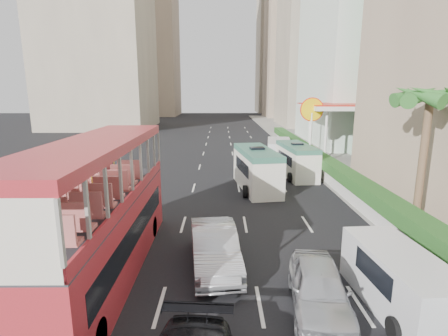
{
  "coord_description": "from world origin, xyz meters",
  "views": [
    {
      "loc": [
        -1.62,
        -11.94,
        6.71
      ],
      "look_at": [
        -1.5,
        4.0,
        3.2
      ],
      "focal_mm": 28.0,
      "sensor_mm": 36.0,
      "label": 1
    }
  ],
  "objects_px": {
    "double_decker_bus": "(100,210)",
    "van_asset": "(257,183)",
    "palm_tree": "(422,164)",
    "car_silver_lane_b": "(318,309)",
    "minibus_near": "(257,169)",
    "shell_station": "(337,132)",
    "minibus_far": "(296,161)",
    "panel_van_far": "(279,151)",
    "panel_van_near": "(400,281)",
    "car_silver_lane_a": "(215,266)"
  },
  "relations": [
    {
      "from": "double_decker_bus",
      "to": "van_asset",
      "type": "relative_size",
      "value": 2.6
    },
    {
      "from": "palm_tree",
      "to": "car_silver_lane_b",
      "type": "bearing_deg",
      "value": -135.86
    },
    {
      "from": "minibus_near",
      "to": "shell_station",
      "type": "distance_m",
      "value": 14.54
    },
    {
      "from": "minibus_far",
      "to": "panel_van_far",
      "type": "relative_size",
      "value": 1.08
    },
    {
      "from": "panel_van_near",
      "to": "panel_van_far",
      "type": "height_order",
      "value": "panel_van_far"
    },
    {
      "from": "car_silver_lane_a",
      "to": "shell_station",
      "type": "distance_m",
      "value": 25.51
    },
    {
      "from": "minibus_near",
      "to": "panel_van_near",
      "type": "bearing_deg",
      "value": -85.73
    },
    {
      "from": "double_decker_bus",
      "to": "minibus_near",
      "type": "height_order",
      "value": "double_decker_bus"
    },
    {
      "from": "double_decker_bus",
      "to": "panel_van_near",
      "type": "relative_size",
      "value": 2.4
    },
    {
      "from": "double_decker_bus",
      "to": "minibus_near",
      "type": "bearing_deg",
      "value": 59.89
    },
    {
      "from": "car_silver_lane_a",
      "to": "minibus_far",
      "type": "height_order",
      "value": "minibus_far"
    },
    {
      "from": "minibus_far",
      "to": "shell_station",
      "type": "bearing_deg",
      "value": 47.58
    },
    {
      "from": "double_decker_bus",
      "to": "panel_van_far",
      "type": "height_order",
      "value": "double_decker_bus"
    },
    {
      "from": "panel_van_near",
      "to": "palm_tree",
      "type": "height_order",
      "value": "palm_tree"
    },
    {
      "from": "panel_van_far",
      "to": "shell_station",
      "type": "relative_size",
      "value": 0.67
    },
    {
      "from": "double_decker_bus",
      "to": "palm_tree",
      "type": "height_order",
      "value": "palm_tree"
    },
    {
      "from": "van_asset",
      "to": "panel_van_near",
      "type": "distance_m",
      "value": 15.83
    },
    {
      "from": "minibus_far",
      "to": "palm_tree",
      "type": "bearing_deg",
      "value": -79.27
    },
    {
      "from": "shell_station",
      "to": "minibus_far",
      "type": "bearing_deg",
      "value": -126.66
    },
    {
      "from": "car_silver_lane_b",
      "to": "minibus_near",
      "type": "xyz_separation_m",
      "value": [
        -0.57,
        13.99,
        1.4
      ]
    },
    {
      "from": "minibus_far",
      "to": "palm_tree",
      "type": "height_order",
      "value": "palm_tree"
    },
    {
      "from": "van_asset",
      "to": "panel_van_far",
      "type": "relative_size",
      "value": 0.79
    },
    {
      "from": "minibus_far",
      "to": "palm_tree",
      "type": "xyz_separation_m",
      "value": [
        3.4,
        -11.48,
        2.1
      ]
    },
    {
      "from": "shell_station",
      "to": "panel_van_far",
      "type": "bearing_deg",
      "value": -164.25
    },
    {
      "from": "double_decker_bus",
      "to": "panel_van_near",
      "type": "xyz_separation_m",
      "value": [
        9.94,
        -2.12,
        -1.61
      ]
    },
    {
      "from": "palm_tree",
      "to": "double_decker_bus",
      "type": "bearing_deg",
      "value": -163.84
    },
    {
      "from": "minibus_near",
      "to": "shell_station",
      "type": "bearing_deg",
      "value": 42.43
    },
    {
      "from": "palm_tree",
      "to": "van_asset",
      "type": "bearing_deg",
      "value": 125.61
    },
    {
      "from": "minibus_far",
      "to": "van_asset",
      "type": "bearing_deg",
      "value": -154.09
    },
    {
      "from": "car_silver_lane_b",
      "to": "panel_van_near",
      "type": "distance_m",
      "value": 2.7
    },
    {
      "from": "car_silver_lane_a",
      "to": "shell_station",
      "type": "relative_size",
      "value": 0.61
    },
    {
      "from": "minibus_near",
      "to": "minibus_far",
      "type": "relative_size",
      "value": 1.09
    },
    {
      "from": "minibus_near",
      "to": "panel_van_far",
      "type": "relative_size",
      "value": 1.18
    },
    {
      "from": "minibus_far",
      "to": "panel_van_far",
      "type": "height_order",
      "value": "minibus_far"
    },
    {
      "from": "car_silver_lane_a",
      "to": "palm_tree",
      "type": "distance_m",
      "value": 10.81
    },
    {
      "from": "minibus_far",
      "to": "palm_tree",
      "type": "distance_m",
      "value": 12.16
    },
    {
      "from": "palm_tree",
      "to": "car_silver_lane_a",
      "type": "bearing_deg",
      "value": -160.66
    },
    {
      "from": "minibus_near",
      "to": "panel_van_near",
      "type": "height_order",
      "value": "minibus_near"
    },
    {
      "from": "minibus_near",
      "to": "panel_van_near",
      "type": "distance_m",
      "value": 14.26
    },
    {
      "from": "minibus_near",
      "to": "minibus_far",
      "type": "xyz_separation_m",
      "value": [
        3.56,
        3.69,
        -0.12
      ]
    },
    {
      "from": "van_asset",
      "to": "double_decker_bus",
      "type": "bearing_deg",
      "value": -117.57
    },
    {
      "from": "panel_van_far",
      "to": "car_silver_lane_a",
      "type": "bearing_deg",
      "value": -97.99
    },
    {
      "from": "van_asset",
      "to": "minibus_far",
      "type": "distance_m",
      "value": 4.14
    },
    {
      "from": "double_decker_bus",
      "to": "car_silver_lane_b",
      "type": "height_order",
      "value": "double_decker_bus"
    },
    {
      "from": "car_silver_lane_b",
      "to": "minibus_near",
      "type": "bearing_deg",
      "value": 99.32
    },
    {
      "from": "car_silver_lane_a",
      "to": "panel_van_near",
      "type": "distance_m",
      "value": 6.5
    },
    {
      "from": "double_decker_bus",
      "to": "shell_station",
      "type": "bearing_deg",
      "value": 55.18
    },
    {
      "from": "van_asset",
      "to": "palm_tree",
      "type": "distance_m",
      "value": 12.07
    },
    {
      "from": "panel_van_near",
      "to": "minibus_far",
      "type": "bearing_deg",
      "value": 84.14
    },
    {
      "from": "van_asset",
      "to": "minibus_far",
      "type": "bearing_deg",
      "value": 31.83
    }
  ]
}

